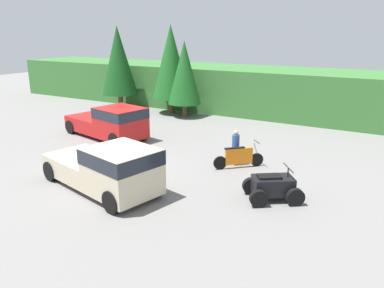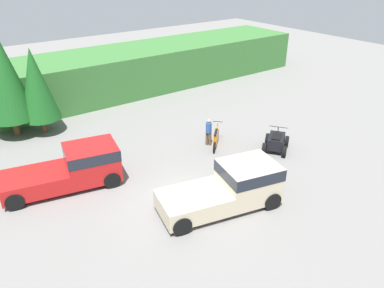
% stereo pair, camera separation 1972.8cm
% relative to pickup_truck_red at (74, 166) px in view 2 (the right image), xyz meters
% --- Properties ---
extents(ground_plane, '(80.00, 80.00, 0.00)m').
position_rel_pickup_truck_red_xyz_m(ground_plane, '(3.46, -4.32, -1.02)').
color(ground_plane, slate).
extents(hillside_backdrop, '(44.00, 6.00, 3.31)m').
position_rel_pickup_truck_red_xyz_m(hillside_backdrop, '(3.46, 11.68, 0.64)').
color(hillside_backdrop, '#387033').
rests_on(hillside_backdrop, ground_plane).
extents(tree_mid_left, '(2.87, 2.87, 6.53)m').
position_rel_pickup_truck_red_xyz_m(tree_mid_left, '(-0.91, 7.80, 2.82)').
color(tree_mid_left, brown).
rests_on(tree_mid_left, ground_plane).
extents(tree_mid_right, '(2.39, 2.39, 5.44)m').
position_rel_pickup_truck_red_xyz_m(tree_mid_right, '(0.61, 7.19, 2.18)').
color(tree_mid_right, brown).
rests_on(tree_mid_right, ground_plane).
extents(pickup_truck_red, '(5.81, 3.27, 1.95)m').
position_rel_pickup_truck_red_xyz_m(pickup_truck_red, '(0.00, 0.00, 0.00)').
color(pickup_truck_red, red).
rests_on(pickup_truck_red, ground_plane).
extents(pickup_truck_second, '(5.79, 3.36, 1.95)m').
position_rel_pickup_truck_red_xyz_m(pickup_truck_second, '(5.04, -5.84, -0.00)').
color(pickup_truck_second, beige).
rests_on(pickup_truck_second, ground_plane).
extents(dirt_bike, '(1.79, 1.76, 1.20)m').
position_rel_pickup_truck_red_xyz_m(dirt_bike, '(8.32, -0.81, -0.52)').
color(dirt_bike, black).
rests_on(dirt_bike, ground_plane).
extents(quad_atv, '(2.41, 2.26, 1.26)m').
position_rel_pickup_truck_red_xyz_m(quad_atv, '(10.75, -3.35, -0.51)').
color(quad_atv, black).
rests_on(quad_atv, ground_plane).
extents(rider_person, '(0.48, 0.48, 1.68)m').
position_rel_pickup_truck_red_xyz_m(rider_person, '(8.00, -0.49, -0.11)').
color(rider_person, brown).
rests_on(rider_person, ground_plane).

